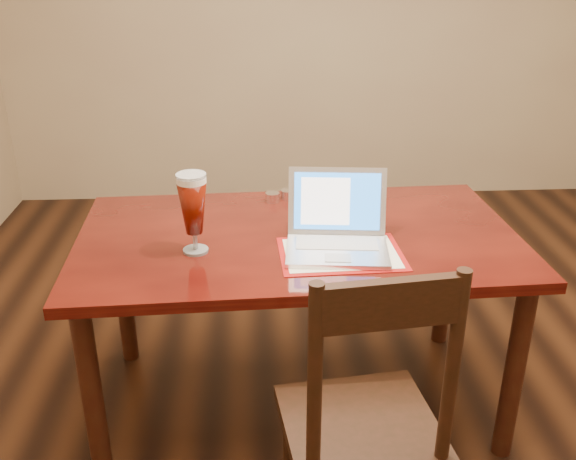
{
  "coord_description": "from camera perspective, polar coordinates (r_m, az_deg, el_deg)",
  "views": [
    {
      "loc": [
        -0.49,
        -2.16,
        1.8
      ],
      "look_at": [
        -0.36,
        0.03,
        0.81
      ],
      "focal_mm": 40.0,
      "sensor_mm": 36.0,
      "label": 1
    }
  ],
  "objects": [
    {
      "name": "dining_chair",
      "position": [
        1.97,
        6.8,
        -16.91
      ],
      "size": [
        0.5,
        0.49,
        1.07
      ],
      "rotation": [
        0.0,
        0.0,
        0.12
      ],
      "color": "black",
      "rests_on": "ground"
    },
    {
      "name": "dining_table",
      "position": [
        2.47,
        0.76,
        -2.19
      ],
      "size": [
        1.7,
        1.0,
        1.08
      ],
      "rotation": [
        0.0,
        0.0,
        0.04
      ],
      "color": "#4E100A",
      "rests_on": "ground"
    },
    {
      "name": "ground",
      "position": [
        2.85,
        7.57,
        -15.11
      ],
      "size": [
        5.0,
        5.0,
        0.0
      ],
      "primitive_type": "plane",
      "color": "black",
      "rests_on": "ground"
    }
  ]
}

